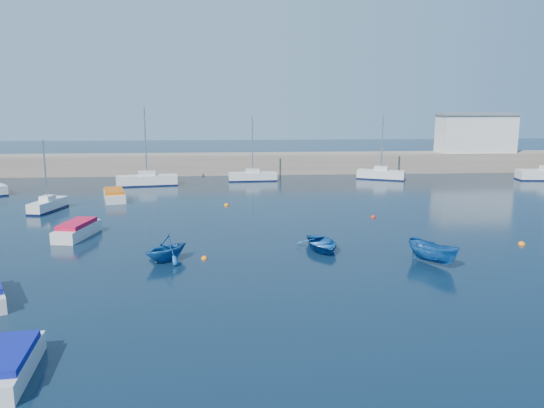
{
  "coord_description": "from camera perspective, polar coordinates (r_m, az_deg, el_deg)",
  "views": [
    {
      "loc": [
        -3.35,
        -24.44,
        9.33
      ],
      "look_at": [
        -0.26,
        15.64,
        1.6
      ],
      "focal_mm": 35.0,
      "sensor_mm": 36.0,
      "label": 1
    }
  ],
  "objects": [
    {
      "name": "dinghy_left",
      "position": [
        32.23,
        -11.32,
        -4.69
      ],
      "size": [
        3.98,
        3.99,
        1.59
      ],
      "primitive_type": "imported",
      "rotation": [
        0.0,
        0.0,
        -0.77
      ],
      "color": "#165098",
      "rests_on": "ground"
    },
    {
      "name": "dinghy_right",
      "position": [
        32.55,
        16.95,
        -5.02
      ],
      "size": [
        2.9,
        3.69,
        1.35
      ],
      "primitive_type": "imported",
      "rotation": [
        0.0,
        0.0,
        0.53
      ],
      "color": "#165098",
      "rests_on": "ground"
    },
    {
      "name": "motorboat_2",
      "position": [
        53.62,
        -16.61,
        0.94
      ],
      "size": [
        3.08,
        5.4,
        1.05
      ],
      "rotation": [
        0.0,
        0.0,
        0.27
      ],
      "color": "silver",
      "rests_on": "ground"
    },
    {
      "name": "ground",
      "position": [
        26.37,
        3.22,
        -9.85
      ],
      "size": [
        220.0,
        220.0,
        0.0
      ],
      "primitive_type": "plane",
      "color": "black",
      "rests_on": "ground"
    },
    {
      "name": "buoy_2",
      "position": [
        39.11,
        25.26,
        -3.98
      ],
      "size": [
        0.47,
        0.47,
        0.47
      ],
      "primitive_type": "sphere",
      "color": "orange",
      "rests_on": "ground"
    },
    {
      "name": "buoy_1",
      "position": [
        44.41,
        10.82,
        -1.44
      ],
      "size": [
        0.42,
        0.42,
        0.42
      ],
      "primitive_type": "sphere",
      "color": "red",
      "rests_on": "ground"
    },
    {
      "name": "buoy_0",
      "position": [
        32.51,
        -7.29,
        -5.88
      ],
      "size": [
        0.39,
        0.39,
        0.39
      ],
      "primitive_type": "sphere",
      "color": "orange",
      "rests_on": "ground"
    },
    {
      "name": "back_wall",
      "position": [
        70.97,
        -1.69,
        4.38
      ],
      "size": [
        96.0,
        4.5,
        2.6
      ],
      "primitive_type": "cube",
      "color": "gray",
      "rests_on": "ground"
    },
    {
      "name": "sailboat_5",
      "position": [
        62.02,
        -13.29,
        2.55
      ],
      "size": [
        6.95,
        2.91,
        8.92
      ],
      "rotation": [
        0.0,
        0.0,
        1.73
      ],
      "color": "silver",
      "rests_on": "ground"
    },
    {
      "name": "harbor_office",
      "position": [
        78.05,
        21.06,
        7.06
      ],
      "size": [
        10.0,
        4.0,
        5.0
      ],
      "primitive_type": "cube",
      "color": "silver",
      "rests_on": "back_wall"
    },
    {
      "name": "sailboat_6",
      "position": [
        64.08,
        -2.1,
        3.02
      ],
      "size": [
        5.87,
        1.99,
        7.65
      ],
      "rotation": [
        0.0,
        0.0,
        1.64
      ],
      "color": "silver",
      "rests_on": "ground"
    },
    {
      "name": "motorboat_3",
      "position": [
        21.11,
        -26.45,
        -15.17
      ],
      "size": [
        1.88,
        4.32,
        0.98
      ],
      "rotation": [
        0.0,
        0.0,
        0.1
      ],
      "color": "silver",
      "rests_on": "ground"
    },
    {
      "name": "buoy_3",
      "position": [
        48.81,
        -4.91,
        -0.18
      ],
      "size": [
        0.47,
        0.47,
        0.47
      ],
      "primitive_type": "sphere",
      "color": "orange",
      "rests_on": "ground"
    },
    {
      "name": "sailboat_3",
      "position": [
        50.24,
        -22.96,
        -0.07
      ],
      "size": [
        2.28,
        4.72,
        6.17
      ],
      "rotation": [
        0.0,
        0.0,
        -0.23
      ],
      "color": "silver",
      "rests_on": "ground"
    },
    {
      "name": "dinghy_center",
      "position": [
        34.27,
        5.37,
        -4.29
      ],
      "size": [
        3.2,
        4.11,
        0.78
      ],
      "primitive_type": "imported",
      "rotation": [
        0.0,
        0.0,
        0.14
      ],
      "color": "#165098",
      "rests_on": "ground"
    },
    {
      "name": "sailboat_7",
      "position": [
        66.63,
        11.64,
        3.17
      ],
      "size": [
        5.87,
        3.89,
        7.73
      ],
      "rotation": [
        0.0,
        0.0,
        1.13
      ],
      "color": "silver",
      "rests_on": "ground"
    },
    {
      "name": "motorboat_1",
      "position": [
        39.73,
        -20.24,
        -2.61
      ],
      "size": [
        2.39,
        4.73,
        1.11
      ],
      "rotation": [
        0.0,
        0.0,
        -0.19
      ],
      "color": "silver",
      "rests_on": "ground"
    }
  ]
}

